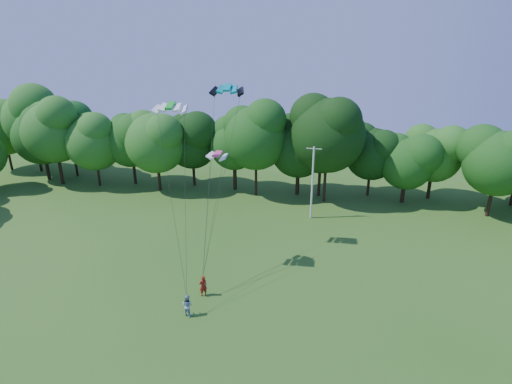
# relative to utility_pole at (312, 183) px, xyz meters

# --- Properties ---
(utility_pole) EXTENTS (1.79, 0.22, 8.95)m
(utility_pole) POSITION_rel_utility_pole_xyz_m (0.00, 0.00, 0.00)
(utility_pole) COLOR silver
(utility_pole) RESTS_ON ground
(kite_flyer_left) EXTENTS (0.81, 0.78, 1.88)m
(kite_flyer_left) POSITION_rel_utility_pole_xyz_m (-7.72, -18.09, -3.64)
(kite_flyer_left) COLOR maroon
(kite_flyer_left) RESTS_ON ground
(kite_flyer_right) EXTENTS (1.05, 0.91, 1.83)m
(kite_flyer_right) POSITION_rel_utility_pole_xyz_m (-8.08, -20.84, -3.66)
(kite_flyer_right) COLOR #8BA2C1
(kite_flyer_right) RESTS_ON ground
(kite_teal) EXTENTS (3.12, 1.52, 0.67)m
(kite_teal) POSITION_rel_utility_pole_xyz_m (-7.76, -8.75, 11.70)
(kite_teal) COLOR #048D93
(kite_teal) RESTS_ON ground
(kite_green) EXTENTS (2.96, 1.53, 0.57)m
(kite_green) POSITION_rel_utility_pole_xyz_m (-11.18, -14.19, 10.70)
(kite_green) COLOR green
(kite_green) RESTS_ON ground
(kite_pink) EXTENTS (2.06, 1.36, 0.45)m
(kite_pink) POSITION_rel_utility_pole_xyz_m (-7.82, -12.40, 6.32)
(kite_pink) COLOR #D53B77
(kite_pink) RESTS_ON ground
(tree_back_west) EXTENTS (8.91, 8.91, 12.95)m
(tree_back_west) POSITION_rel_utility_pole_xyz_m (-38.40, 9.43, 3.51)
(tree_back_west) COLOR #381E16
(tree_back_west) RESTS_ON ground
(tree_back_center) EXTENTS (10.52, 10.52, 15.30)m
(tree_back_center) POSITION_rel_utility_pole_xyz_m (1.33, 5.94, 4.98)
(tree_back_center) COLOR #301C13
(tree_back_center) RESTS_ON ground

